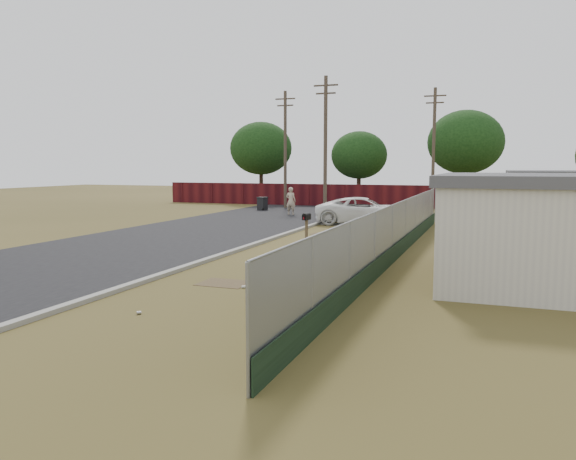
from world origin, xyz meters
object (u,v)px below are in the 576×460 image
at_px(fire_hydrant, 263,292).
at_px(pedestrian, 291,201).
at_px(pickup_truck, 364,211).
at_px(mailbox, 307,219).
at_px(trash_bin, 262,203).

bearing_deg(fire_hydrant, pedestrian, 108.33).
xyz_separation_m(pickup_truck, pedestrian, (-5.93, 4.13, 0.18)).
bearing_deg(mailbox, fire_hydrant, -77.14).
xyz_separation_m(pedestrian, trash_bin, (-3.35, 3.02, -0.44)).
height_order(pickup_truck, pedestrian, pedestrian).
bearing_deg(pedestrian, trash_bin, -39.28).
bearing_deg(mailbox, trash_bin, 118.74).
bearing_deg(fire_hydrant, pickup_truck, 95.49).
distance_m(mailbox, trash_bin, 18.13).
distance_m(pedestrian, trash_bin, 4.53).
bearing_deg(fire_hydrant, mailbox, 102.86).
bearing_deg(pickup_truck, trash_bin, 41.22).
distance_m(mailbox, pickup_truck, 8.77).
distance_m(mailbox, pedestrian, 13.95).
xyz_separation_m(mailbox, trash_bin, (-8.71, 15.89, -0.54)).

